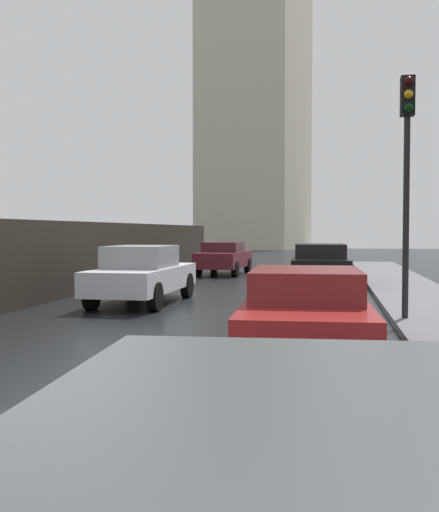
# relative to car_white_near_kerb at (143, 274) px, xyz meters

# --- Properties ---
(car_white_near_kerb) EXTENTS (1.81, 4.58, 1.45)m
(car_white_near_kerb) POSITION_rel_car_white_near_kerb_xyz_m (0.00, 0.00, 0.00)
(car_white_near_kerb) COLOR silver
(car_white_near_kerb) RESTS_ON ground
(car_red_mid_road) EXTENTS (1.87, 4.32, 1.30)m
(car_red_mid_road) POSITION_rel_car_white_near_kerb_xyz_m (4.28, -6.37, -0.06)
(car_red_mid_road) COLOR maroon
(car_red_mid_road) RESTS_ON ground
(car_maroon_far_ahead) EXTENTS (1.91, 4.18, 1.35)m
(car_maroon_far_ahead) POSITION_rel_car_white_near_kerb_xyz_m (0.30, 10.61, -0.03)
(car_maroon_far_ahead) COLOR maroon
(car_maroon_far_ahead) RESTS_ON ground
(car_black_far_lane) EXTENTS (1.97, 4.00, 1.40)m
(car_black_far_lane) POSITION_rel_car_white_near_kerb_xyz_m (4.32, 5.33, -0.00)
(car_black_far_lane) COLOR black
(car_black_far_lane) RESTS_ON ground
(traffic_light) EXTENTS (0.26, 0.39, 4.63)m
(traffic_light) POSITION_rel_car_white_near_kerb_xyz_m (6.05, -2.62, 2.59)
(traffic_light) COLOR black
(traffic_light) RESTS_ON sidewalk_strip
(distant_tower) EXTENTS (10.97, 12.71, 30.27)m
(distant_tower) POSITION_rel_car_white_near_kerb_xyz_m (-2.74, 48.37, 14.39)
(distant_tower) COLOR beige
(distant_tower) RESTS_ON ground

